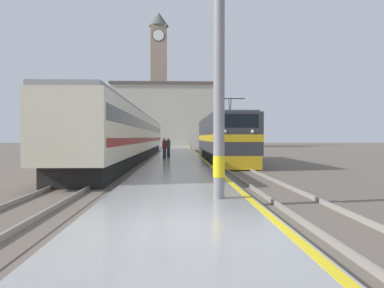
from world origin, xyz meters
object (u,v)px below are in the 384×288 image
object	(u,v)px
person_on_platform	(168,147)
locomotive_train	(223,139)
second_waiting_passenger	(164,148)
clock_tower	(159,76)
catenary_mast	(221,67)
passenger_train	(134,135)

from	to	relation	value
person_on_platform	locomotive_train	bearing A→B (deg)	-37.26
locomotive_train	second_waiting_passenger	bearing A→B (deg)	160.78
clock_tower	locomotive_train	bearing A→B (deg)	-82.22
second_waiting_passenger	clock_tower	distance (m)	57.85
locomotive_train	person_on_platform	size ratio (longest dim) A/B	8.95
catenary_mast	second_waiting_passenger	distance (m)	20.35
catenary_mast	person_on_platform	xyz separation A→B (m)	(-2.02, 21.71, -2.80)
catenary_mast	clock_tower	world-z (taller)	clock_tower
passenger_train	person_on_platform	xyz separation A→B (m)	(3.26, -2.85, -1.01)
passenger_train	person_on_platform	distance (m)	4.45
locomotive_train	second_waiting_passenger	size ratio (longest dim) A/B	8.89
passenger_train	second_waiting_passenger	world-z (taller)	passenger_train
locomotive_train	second_waiting_passenger	world-z (taller)	locomotive_train
locomotive_train	passenger_train	world-z (taller)	locomotive_train
catenary_mast	second_waiting_passenger	xyz separation A→B (m)	(-2.31, 20.02, -2.80)
catenary_mast	person_on_platform	size ratio (longest dim) A/B	4.46
passenger_train	person_on_platform	world-z (taller)	passenger_train
locomotive_train	person_on_platform	bearing A→B (deg)	142.74
catenary_mast	clock_tower	bearing A→B (deg)	94.18
passenger_train	person_on_platform	size ratio (longest dim) A/B	25.77
locomotive_train	clock_tower	size ratio (longest dim) A/B	0.49
passenger_train	catenary_mast	size ratio (longest dim) A/B	5.77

